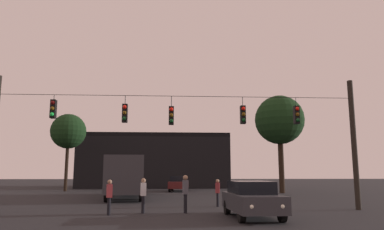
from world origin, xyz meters
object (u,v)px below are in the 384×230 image
object	(u,v)px
car_far_left	(179,183)
pedestrian_crossing_left	(109,195)
city_bus	(127,173)
car_near_right	(252,199)
pedestrian_crossing_right	(218,191)
tree_left_silhouette	(280,120)
tree_behind_building	(68,132)
pedestrian_crossing_center	(185,191)
pedestrian_near_bus	(143,193)

from	to	relation	value
car_far_left	pedestrian_crossing_left	xyz separation A→B (m)	(-3.55, -20.78, 0.08)
city_bus	car_far_left	size ratio (longest dim) A/B	2.50
car_near_right	pedestrian_crossing_left	world-z (taller)	pedestrian_crossing_left
car_far_left	pedestrian_crossing_right	distance (m)	17.07
tree_left_silhouette	tree_behind_building	size ratio (longest dim) A/B	1.15
city_bus	tree_left_silhouette	world-z (taller)	tree_left_silhouette
pedestrian_crossing_center	pedestrian_crossing_right	world-z (taller)	pedestrian_crossing_center
tree_left_silhouette	tree_behind_building	distance (m)	21.74
pedestrian_crossing_center	car_near_right	bearing A→B (deg)	-36.40
city_bus	car_far_left	xyz separation A→B (m)	(4.18, 9.13, -1.07)
car_near_right	tree_behind_building	bearing A→B (deg)	121.79
car_near_right	car_far_left	xyz separation A→B (m)	(-2.63, 22.16, 0.00)
city_bus	tree_behind_building	bearing A→B (deg)	126.72
car_far_left	tree_behind_building	xyz separation A→B (m)	(-11.64, 0.87, 5.36)
car_near_right	city_bus	bearing A→B (deg)	117.61
city_bus	pedestrian_crossing_left	xyz separation A→B (m)	(0.63, -11.65, -0.99)
tree_left_silhouette	city_bus	bearing A→B (deg)	-158.72
pedestrian_crossing_left	pedestrian_crossing_right	size ratio (longest dim) A/B	1.03
pedestrian_crossing_left	pedestrian_crossing_center	world-z (taller)	pedestrian_crossing_center
city_bus	pedestrian_crossing_right	bearing A→B (deg)	-52.42
car_near_right	pedestrian_crossing_center	distance (m)	3.39
pedestrian_near_bus	tree_behind_building	size ratio (longest dim) A/B	0.20
pedestrian_crossing_center	pedestrian_crossing_right	xyz separation A→B (m)	(1.94, 3.18, -0.16)
car_near_right	tree_behind_building	world-z (taller)	tree_behind_building
pedestrian_crossing_center	car_far_left	bearing A→B (deg)	89.73
city_bus	pedestrian_crossing_center	world-z (taller)	city_bus
tree_behind_building	pedestrian_crossing_right	bearing A→B (deg)	-52.90
tree_left_silhouette	pedestrian_crossing_left	bearing A→B (deg)	-127.69
car_near_right	pedestrian_near_bus	distance (m)	5.15
city_bus	pedestrian_crossing_right	world-z (taller)	city_bus
pedestrian_near_bus	tree_left_silhouette	size ratio (longest dim) A/B	0.17
city_bus	car_far_left	world-z (taller)	city_bus
tree_left_silhouette	pedestrian_crossing_right	bearing A→B (deg)	-120.40
city_bus	pedestrian_near_bus	bearing A→B (deg)	-79.14
car_far_left	tree_behind_building	distance (m)	12.85
city_bus	tree_behind_building	size ratio (longest dim) A/B	1.39
pedestrian_crossing_left	pedestrian_crossing_right	xyz separation A→B (m)	(5.40, 3.81, -0.03)
pedestrian_crossing_right	tree_behind_building	size ratio (longest dim) A/B	0.19
pedestrian_crossing_center	city_bus	bearing A→B (deg)	110.36
pedestrian_crossing_left	tree_behind_building	size ratio (longest dim) A/B	0.20
tree_left_silhouette	car_far_left	bearing A→B (deg)	158.59
tree_left_silhouette	tree_behind_building	world-z (taller)	tree_left_silhouette
car_far_left	pedestrian_crossing_center	xyz separation A→B (m)	(-0.09, -20.15, 0.21)
car_near_right	pedestrian_crossing_center	world-z (taller)	pedestrian_crossing_center
pedestrian_near_bus	tree_left_silhouette	world-z (taller)	tree_left_silhouette
pedestrian_near_bus	tree_left_silhouette	xyz separation A→B (m)	(11.67, 16.32, 5.95)
car_near_right	pedestrian_crossing_right	xyz separation A→B (m)	(-0.78, 5.19, 0.05)
car_near_right	pedestrian_crossing_center	bearing A→B (deg)	143.60
car_far_left	tree_left_silhouette	distance (m)	11.96
pedestrian_crossing_left	pedestrian_crossing_center	size ratio (longest dim) A/B	0.89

